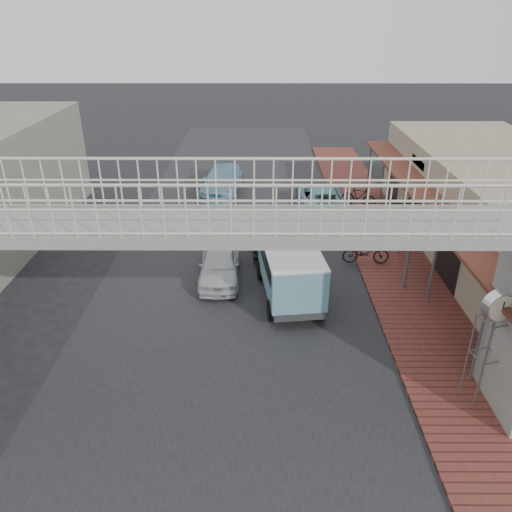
{
  "coord_description": "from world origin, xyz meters",
  "views": [
    {
      "loc": [
        0.96,
        -13.99,
        9.33
      ],
      "look_at": [
        0.9,
        1.21,
        1.8
      ],
      "focal_mm": 35.0,
      "sensor_mm": 36.0,
      "label": 1
    }
  ],
  "objects_px": {
    "motorcycle_near": "(366,252)",
    "motorcycle_far": "(359,197)",
    "angkot_van": "(290,266)",
    "arrow_sign": "(440,221)",
    "angkot_curb": "(321,198)",
    "dark_sedan": "(271,226)",
    "angkot_far": "(222,180)",
    "street_clock": "(497,311)",
    "white_hatchback": "(220,264)"
  },
  "relations": [
    {
      "from": "motorcycle_near",
      "to": "arrow_sign",
      "type": "bearing_deg",
      "value": -138.52
    },
    {
      "from": "angkot_curb",
      "to": "angkot_van",
      "type": "distance_m",
      "value": 8.93
    },
    {
      "from": "dark_sedan",
      "to": "motorcycle_near",
      "type": "xyz_separation_m",
      "value": [
        3.77,
        -2.15,
        -0.21
      ]
    },
    {
      "from": "angkot_far",
      "to": "arrow_sign",
      "type": "relative_size",
      "value": 1.41
    },
    {
      "from": "motorcycle_near",
      "to": "arrow_sign",
      "type": "xyz_separation_m",
      "value": [
        1.86,
        -2.26,
        2.3
      ]
    },
    {
      "from": "dark_sedan",
      "to": "angkot_curb",
      "type": "distance_m",
      "value": 4.77
    },
    {
      "from": "motorcycle_near",
      "to": "angkot_van",
      "type": "bearing_deg",
      "value": 130.57
    },
    {
      "from": "angkot_far",
      "to": "motorcycle_far",
      "type": "relative_size",
      "value": 2.67
    },
    {
      "from": "angkot_curb",
      "to": "street_clock",
      "type": "relative_size",
      "value": 1.53
    },
    {
      "from": "white_hatchback",
      "to": "angkot_curb",
      "type": "bearing_deg",
      "value": 56.18
    },
    {
      "from": "white_hatchback",
      "to": "angkot_far",
      "type": "height_order",
      "value": "angkot_far"
    },
    {
      "from": "angkot_curb",
      "to": "motorcycle_near",
      "type": "xyz_separation_m",
      "value": [
        1.1,
        -6.1,
        -0.09
      ]
    },
    {
      "from": "angkot_van",
      "to": "motorcycle_far",
      "type": "distance_m",
      "value": 9.91
    },
    {
      "from": "angkot_van",
      "to": "arrow_sign",
      "type": "relative_size",
      "value": 1.26
    },
    {
      "from": "arrow_sign",
      "to": "motorcycle_far",
      "type": "bearing_deg",
      "value": 114.44
    },
    {
      "from": "dark_sedan",
      "to": "arrow_sign",
      "type": "distance_m",
      "value": 7.45
    },
    {
      "from": "white_hatchback",
      "to": "angkot_van",
      "type": "relative_size",
      "value": 0.85
    },
    {
      "from": "angkot_far",
      "to": "street_clock",
      "type": "distance_m",
      "value": 18.61
    },
    {
      "from": "motorcycle_near",
      "to": "motorcycle_far",
      "type": "relative_size",
      "value": 1.03
    },
    {
      "from": "motorcycle_near",
      "to": "motorcycle_far",
      "type": "distance_m",
      "value": 6.52
    },
    {
      "from": "motorcycle_near",
      "to": "street_clock",
      "type": "height_order",
      "value": "street_clock"
    },
    {
      "from": "angkot_far",
      "to": "arrow_sign",
      "type": "xyz_separation_m",
      "value": [
        8.22,
        -11.27,
        2.18
      ]
    },
    {
      "from": "dark_sedan",
      "to": "motorcycle_far",
      "type": "bearing_deg",
      "value": 40.36
    },
    {
      "from": "white_hatchback",
      "to": "dark_sedan",
      "type": "xyz_separation_m",
      "value": [
        2.03,
        3.29,
        0.17
      ]
    },
    {
      "from": "dark_sedan",
      "to": "street_clock",
      "type": "distance_m",
      "value": 11.37
    },
    {
      "from": "angkot_curb",
      "to": "street_clock",
      "type": "xyz_separation_m",
      "value": [
        2.57,
        -13.86,
        2.08
      ]
    },
    {
      "from": "angkot_van",
      "to": "arrow_sign",
      "type": "height_order",
      "value": "arrow_sign"
    },
    {
      "from": "motorcycle_near",
      "to": "motorcycle_far",
      "type": "bearing_deg",
      "value": -5.65
    },
    {
      "from": "dark_sedan",
      "to": "arrow_sign",
      "type": "xyz_separation_m",
      "value": [
        5.63,
        -4.41,
        2.09
      ]
    },
    {
      "from": "motorcycle_near",
      "to": "angkot_curb",
      "type": "bearing_deg",
      "value": 12.25
    },
    {
      "from": "white_hatchback",
      "to": "angkot_van",
      "type": "xyz_separation_m",
      "value": [
        2.59,
        -1.41,
        0.66
      ]
    },
    {
      "from": "angkot_far",
      "to": "motorcycle_far",
      "type": "bearing_deg",
      "value": -15.41
    },
    {
      "from": "dark_sedan",
      "to": "motorcycle_near",
      "type": "height_order",
      "value": "dark_sedan"
    },
    {
      "from": "motorcycle_far",
      "to": "dark_sedan",
      "type": "bearing_deg",
      "value": 156.66
    },
    {
      "from": "angkot_curb",
      "to": "motorcycle_far",
      "type": "distance_m",
      "value": 2.0
    },
    {
      "from": "angkot_van",
      "to": "street_clock",
      "type": "xyz_separation_m",
      "value": [
        4.67,
        -5.2,
        1.46
      ]
    },
    {
      "from": "street_clock",
      "to": "dark_sedan",
      "type": "bearing_deg",
      "value": 102.12
    },
    {
      "from": "motorcycle_far",
      "to": "angkot_curb",
      "type": "bearing_deg",
      "value": 124.01
    },
    {
      "from": "white_hatchback",
      "to": "street_clock",
      "type": "bearing_deg",
      "value": -43.13
    },
    {
      "from": "street_clock",
      "to": "arrow_sign",
      "type": "bearing_deg",
      "value": 70.17
    },
    {
      "from": "angkot_van",
      "to": "angkot_curb",
      "type": "bearing_deg",
      "value": 69.57
    },
    {
      "from": "dark_sedan",
      "to": "angkot_van",
      "type": "bearing_deg",
      "value": -85.6
    },
    {
      "from": "angkot_far",
      "to": "angkot_van",
      "type": "xyz_separation_m",
      "value": [
        3.16,
        -11.56,
        0.59
      ]
    },
    {
      "from": "angkot_curb",
      "to": "white_hatchback",
      "type": "bearing_deg",
      "value": 56.14
    },
    {
      "from": "white_hatchback",
      "to": "dark_sedan",
      "type": "height_order",
      "value": "dark_sedan"
    },
    {
      "from": "angkot_far",
      "to": "street_clock",
      "type": "relative_size",
      "value": 1.51
    },
    {
      "from": "white_hatchback",
      "to": "arrow_sign",
      "type": "xyz_separation_m",
      "value": [
        7.66,
        -1.11,
        2.25
      ]
    },
    {
      "from": "motorcycle_near",
      "to": "motorcycle_far",
      "type": "height_order",
      "value": "motorcycle_far"
    },
    {
      "from": "white_hatchback",
      "to": "motorcycle_near",
      "type": "distance_m",
      "value": 5.91
    },
    {
      "from": "angkot_far",
      "to": "arrow_sign",
      "type": "distance_m",
      "value": 14.12
    }
  ]
}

